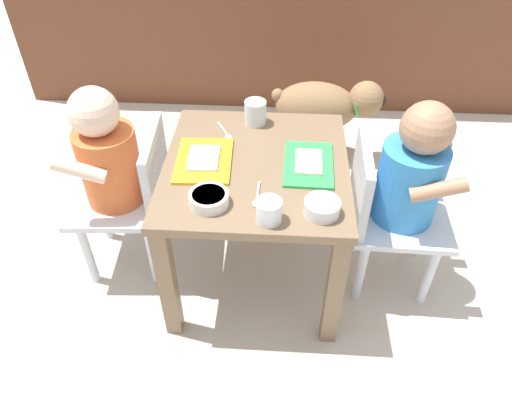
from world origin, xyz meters
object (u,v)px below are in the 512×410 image
object	(u,v)px
dog	(325,106)
veggie_bowl_near	(322,207)
seated_child_right	(405,180)
spoon_by_right_tray	(226,133)
water_cup_right	(269,212)
dining_table	(256,186)
food_tray_left	(204,160)
food_tray_right	(309,164)
water_cup_left	(255,114)
spoon_by_left_tray	(257,197)
seated_child_left	(113,164)
cereal_bowl_left_side	(209,198)

from	to	relation	value
dog	veggie_bowl_near	xyz separation A→B (m)	(-0.07, -0.87, 0.22)
seated_child_right	spoon_by_right_tray	xyz separation A→B (m)	(-0.51, 0.14, 0.04)
dog	water_cup_right	world-z (taller)	water_cup_right
dining_table	seated_child_right	xyz separation A→B (m)	(0.41, 0.00, 0.04)
food_tray_left	spoon_by_right_tray	size ratio (longest dim) A/B	2.30
dining_table	food_tray_right	world-z (taller)	food_tray_right
dog	water_cup_left	xyz separation A→B (m)	(-0.25, -0.47, 0.23)
water_cup_left	spoon_by_left_tray	world-z (taller)	water_cup_left
dog	food_tray_left	world-z (taller)	food_tray_left
dog	spoon_by_right_tray	distance (m)	0.66
water_cup_right	food_tray_right	bearing A→B (deg)	66.05
dining_table	seated_child_left	size ratio (longest dim) A/B	0.87
food_tray_left	spoon_by_left_tray	size ratio (longest dim) A/B	2.17
seated_child_left	spoon_by_left_tray	xyz separation A→B (m)	(0.43, -0.17, 0.04)
cereal_bowl_left_side	water_cup_right	bearing A→B (deg)	-18.41
seated_child_right	water_cup_left	size ratio (longest dim) A/B	8.79
dining_table	food_tray_right	bearing A→B (deg)	-0.77
dining_table	water_cup_left	bearing A→B (deg)	94.07
food_tray_left	cereal_bowl_left_side	distance (m)	0.18
water_cup_right	seated_child_left	bearing A→B (deg)	151.23
dining_table	cereal_bowl_left_side	distance (m)	0.23
dog	seated_child_left	bearing A→B (deg)	-135.04
water_cup_right	spoon_by_left_tray	distance (m)	0.09
dining_table	seated_child_left	distance (m)	0.42
food_tray_right	dog	bearing A→B (deg)	82.17
seated_child_right	veggie_bowl_near	size ratio (longest dim) A/B	7.20
dining_table	water_cup_left	xyz separation A→B (m)	(-0.02, 0.21, 0.11)
seated_child_left	dog	world-z (taller)	seated_child_left
food_tray_left	spoon_by_left_tray	xyz separation A→B (m)	(0.16, -0.14, -0.00)
food_tray_right	cereal_bowl_left_side	bearing A→B (deg)	-145.21
water_cup_left	water_cup_right	size ratio (longest dim) A/B	1.13
water_cup_right	seated_child_right	bearing A→B (deg)	31.67
spoon_by_left_tray	seated_child_left	bearing A→B (deg)	158.00
veggie_bowl_near	spoon_by_left_tray	bearing A→B (deg)	163.45
seated_child_left	water_cup_right	size ratio (longest dim) A/B	9.95
dog	veggie_bowl_near	distance (m)	0.90
seated_child_right	water_cup_right	xyz separation A→B (m)	(-0.37, -0.23, 0.07)
food_tray_left	food_tray_right	world-z (taller)	same
seated_child_left	spoon_by_left_tray	distance (m)	0.46
seated_child_right	cereal_bowl_left_side	world-z (taller)	seated_child_right
water_cup_right	spoon_by_left_tray	bearing A→B (deg)	112.07
dining_table	spoon_by_left_tray	distance (m)	0.17
water_cup_left	spoon_by_left_tray	distance (m)	0.36
food_tray_right	spoon_by_left_tray	distance (m)	0.19
dog	water_cup_right	bearing A→B (deg)	-102.04
food_tray_right	spoon_by_right_tray	size ratio (longest dim) A/B	2.24
dining_table	food_tray_left	bearing A→B (deg)	-179.23
veggie_bowl_near	seated_child_left	bearing A→B (deg)	159.44
spoon_by_right_tray	dining_table	bearing A→B (deg)	-55.43
water_cup_left	spoon_by_left_tray	size ratio (longest dim) A/B	0.72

